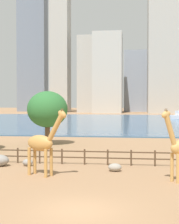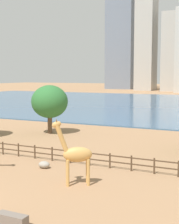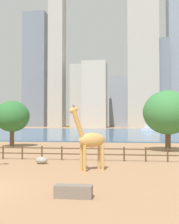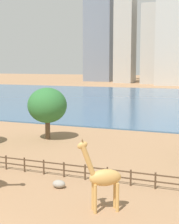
# 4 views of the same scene
# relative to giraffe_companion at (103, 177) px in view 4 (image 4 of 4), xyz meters

# --- Properties ---
(ground_plane) EXTENTS (400.00, 400.00, 0.00)m
(ground_plane) POSITION_rel_giraffe_companion_xyz_m (-5.80, 73.20, -2.26)
(ground_plane) COLOR #9E7551
(harbor_water) EXTENTS (180.00, 86.00, 0.20)m
(harbor_water) POSITION_rel_giraffe_companion_xyz_m (-5.80, 70.20, -2.16)
(harbor_water) COLOR #3D6084
(harbor_water) RESTS_ON ground
(giraffe_companion) EXTENTS (2.79, 2.12, 4.87)m
(giraffe_companion) POSITION_rel_giraffe_companion_xyz_m (0.00, 0.00, 0.00)
(giraffe_companion) COLOR tan
(giraffe_companion) RESTS_ON ground
(boulder_by_pole) EXTENTS (1.02, 0.79, 0.60)m
(boulder_by_pole) POSITION_rel_giraffe_companion_xyz_m (-4.55, 2.77, -1.96)
(boulder_by_pole) COLOR gray
(boulder_by_pole) RESTS_ON ground
(enclosure_fence) EXTENTS (26.12, 0.14, 1.30)m
(enclosure_fence) POSITION_rel_giraffe_companion_xyz_m (-6.01, 5.20, -1.51)
(enclosure_fence) COLOR #4C3826
(enclosure_fence) RESTS_ON ground
(tree_left_large) EXTENTS (4.94, 4.94, 6.57)m
(tree_left_large) POSITION_rel_giraffe_companion_xyz_m (-13.60, 17.86, 2.06)
(tree_left_large) COLOR brown
(tree_left_large) RESTS_ON ground
(skyline_block_left) EXTENTS (11.55, 14.99, 37.70)m
(skyline_block_left) POSITION_rel_giraffe_companion_xyz_m (-24.66, 148.98, 16.59)
(skyline_block_left) COLOR #ADA89E
(skyline_block_left) RESTS_ON ground
(skyline_block_right) EXTENTS (15.30, 8.77, 77.01)m
(skyline_block_right) POSITION_rel_giraffe_companion_xyz_m (-58.20, 160.79, 36.24)
(skyline_block_right) COLOR slate
(skyline_block_right) RESTS_ON ground
(skyline_tower_short) EXTENTS (13.47, 14.46, 37.45)m
(skyline_tower_short) POSITION_rel_giraffe_companion_xyz_m (-15.13, 139.40, 16.46)
(skyline_tower_short) COLOR #B7B2A8
(skyline_tower_short) RESTS_ON ground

